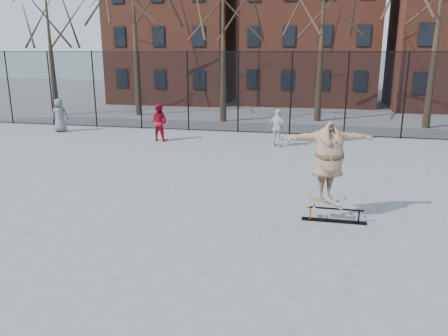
% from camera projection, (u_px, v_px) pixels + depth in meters
% --- Properties ---
extents(ground, '(100.00, 100.00, 0.00)m').
position_uv_depth(ground, '(193.00, 239.00, 9.60)').
color(ground, slate).
extents(skate_rail, '(1.54, 0.24, 0.34)m').
position_uv_depth(skate_rail, '(334.00, 216.00, 10.58)').
color(skate_rail, black).
rests_on(skate_rail, ground).
extents(skateboard, '(0.88, 0.21, 0.10)m').
position_uv_depth(skateboard, '(326.00, 205.00, 10.55)').
color(skateboard, olive).
rests_on(skateboard, skate_rail).
extents(skater, '(2.38, 1.36, 1.87)m').
position_uv_depth(skater, '(328.00, 166.00, 10.30)').
color(skater, '#70378A').
rests_on(skater, skateboard).
extents(bystander_grey, '(0.96, 0.78, 1.69)m').
position_uv_depth(bystander_grey, '(60.00, 115.00, 22.09)').
color(bystander_grey, slate).
rests_on(bystander_grey, ground).
extents(bystander_red, '(0.91, 0.76, 1.72)m').
position_uv_depth(bystander_red, '(159.00, 122.00, 19.91)').
color(bystander_red, maroon).
rests_on(bystander_red, ground).
extents(bystander_white, '(1.03, 0.79, 1.62)m').
position_uv_depth(bystander_white, '(278.00, 128.00, 18.63)').
color(bystander_white, silver).
rests_on(bystander_white, ground).
extents(fence, '(34.03, 0.07, 4.00)m').
position_uv_depth(fence, '(266.00, 92.00, 21.34)').
color(fence, black).
rests_on(fence, ground).
extents(rowhouses, '(29.00, 7.00, 13.00)m').
position_uv_depth(rowhouses, '(298.00, 22.00, 32.41)').
color(rowhouses, brown).
rests_on(rowhouses, ground).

